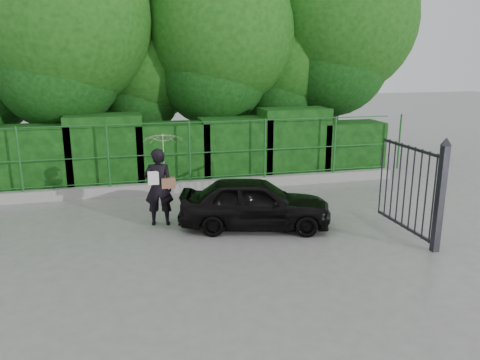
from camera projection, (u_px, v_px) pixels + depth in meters
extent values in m
plane|color=gray|center=(203.00, 250.00, 9.63)|extent=(80.00, 80.00, 0.00)
cube|color=#9E9E99|center=(177.00, 187.00, 13.82)|extent=(14.00, 0.25, 0.30)
cylinder|color=#1D5923|center=(19.00, 160.00, 12.56)|extent=(0.06, 0.06, 1.80)
cylinder|color=#1D5923|center=(108.00, 155.00, 13.10)|extent=(0.06, 0.06, 1.80)
cylinder|color=#1D5923|center=(190.00, 151.00, 13.65)|extent=(0.06, 0.06, 1.80)
cylinder|color=#1D5923|center=(265.00, 148.00, 14.19)|extent=(0.06, 0.06, 1.80)
cylinder|color=#1D5923|center=(335.00, 145.00, 14.73)|extent=(0.06, 0.06, 1.80)
cylinder|color=#1D5923|center=(399.00, 142.00, 15.28)|extent=(0.06, 0.06, 1.80)
cylinder|color=#1D5923|center=(177.00, 179.00, 13.75)|extent=(13.60, 0.03, 0.03)
cylinder|color=#1D5923|center=(176.00, 154.00, 13.57)|extent=(13.60, 0.03, 0.03)
cylinder|color=#1D5923|center=(175.00, 123.00, 13.34)|extent=(13.60, 0.03, 0.03)
cube|color=black|center=(35.00, 159.00, 13.60)|extent=(2.20, 1.20, 1.97)
cube|color=black|center=(105.00, 152.00, 14.04)|extent=(2.20, 1.20, 2.23)
cube|color=black|center=(172.00, 154.00, 14.55)|extent=(2.20, 1.20, 1.92)
cube|color=black|center=(235.00, 149.00, 15.01)|extent=(2.20, 1.20, 2.01)
cube|color=black|center=(293.00, 143.00, 15.45)|extent=(2.20, 1.20, 2.27)
cube|color=black|center=(348.00, 148.00, 15.99)|extent=(2.20, 1.20, 1.76)
cylinder|color=black|center=(72.00, 109.00, 15.11)|extent=(0.36, 0.36, 4.50)
sphere|color=#14470F|center=(64.00, 21.00, 14.43)|extent=(5.40, 5.40, 5.40)
cylinder|color=black|center=(149.00, 121.00, 17.08)|extent=(0.36, 0.36, 3.25)
sphere|color=#14470F|center=(146.00, 66.00, 16.59)|extent=(3.90, 3.90, 3.90)
cylinder|color=black|center=(222.00, 108.00, 16.61)|extent=(0.36, 0.36, 4.25)
sphere|color=#14470F|center=(221.00, 33.00, 15.97)|extent=(5.10, 5.10, 5.10)
cylinder|color=black|center=(281.00, 114.00, 17.95)|extent=(0.36, 0.36, 3.50)
sphere|color=#14470F|center=(283.00, 58.00, 17.42)|extent=(4.20, 4.20, 4.20)
cylinder|color=black|center=(335.00, 98.00, 17.89)|extent=(0.36, 0.36, 4.75)
sphere|color=#14470F|center=(339.00, 19.00, 17.17)|extent=(5.70, 5.70, 5.70)
cube|color=#24242A|center=(440.00, 200.00, 9.32)|extent=(0.14, 0.14, 2.20)
cone|color=#24242A|center=(446.00, 141.00, 9.02)|extent=(0.22, 0.22, 0.16)
cube|color=#24242A|center=(403.00, 225.00, 10.63)|extent=(0.05, 2.00, 0.06)
cube|color=#24242A|center=(410.00, 148.00, 10.18)|extent=(0.05, 2.00, 0.06)
cylinder|color=#24242A|center=(433.00, 199.00, 9.52)|extent=(0.04, 0.04, 1.90)
cylinder|color=#24242A|center=(426.00, 196.00, 9.75)|extent=(0.04, 0.04, 1.90)
cylinder|color=#24242A|center=(418.00, 193.00, 9.99)|extent=(0.04, 0.04, 1.90)
cylinder|color=#24242A|center=(412.00, 190.00, 10.22)|extent=(0.04, 0.04, 1.90)
cylinder|color=#24242A|center=(405.00, 187.00, 10.45)|extent=(0.04, 0.04, 1.90)
cylinder|color=#24242A|center=(399.00, 184.00, 10.69)|extent=(0.04, 0.04, 1.90)
cylinder|color=#24242A|center=(393.00, 181.00, 10.92)|extent=(0.04, 0.04, 1.90)
cylinder|color=#24242A|center=(387.00, 179.00, 11.16)|extent=(0.04, 0.04, 1.90)
cylinder|color=#24242A|center=(381.00, 176.00, 11.39)|extent=(0.04, 0.04, 1.90)
imported|color=black|center=(159.00, 187.00, 10.92)|extent=(0.74, 0.55, 1.84)
imported|color=silver|center=(164.00, 152.00, 10.80)|extent=(0.95, 0.96, 0.87)
cube|color=brown|center=(168.00, 183.00, 10.87)|extent=(0.32, 0.15, 0.24)
cube|color=white|center=(153.00, 178.00, 10.72)|extent=(0.25, 0.02, 0.32)
imported|color=black|center=(255.00, 203.00, 10.82)|extent=(3.74, 2.25, 1.19)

